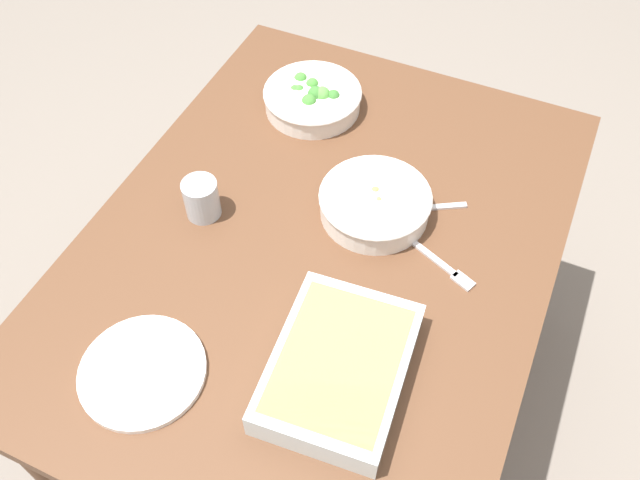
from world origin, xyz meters
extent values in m
plane|color=slate|center=(0.00, 0.00, 0.00)|extent=(6.00, 6.00, 0.00)
cube|color=brown|center=(0.00, 0.00, 0.72)|extent=(1.20, 0.90, 0.04)
cylinder|color=brown|center=(-0.54, -0.39, 0.35)|extent=(0.06, 0.06, 0.70)
cylinder|color=brown|center=(0.54, -0.39, 0.35)|extent=(0.06, 0.06, 0.70)
cylinder|color=brown|center=(-0.54, 0.39, 0.35)|extent=(0.06, 0.06, 0.70)
cylinder|color=white|center=(-0.11, 0.07, 0.77)|extent=(0.22, 0.22, 0.05)
torus|color=white|center=(-0.11, 0.07, 0.79)|extent=(0.23, 0.23, 0.01)
cylinder|color=#B2844C|center=(-0.11, 0.07, 0.77)|extent=(0.18, 0.18, 0.03)
sphere|color=silver|center=(-0.10, 0.07, 0.79)|extent=(0.02, 0.02, 0.02)
sphere|color=silver|center=(-0.10, 0.08, 0.79)|extent=(0.02, 0.02, 0.02)
sphere|color=silver|center=(-0.16, 0.07, 0.79)|extent=(0.02, 0.02, 0.02)
sphere|color=#B2844C|center=(-0.10, 0.09, 0.79)|extent=(0.01, 0.01, 0.01)
sphere|color=#B2844C|center=(-0.10, 0.08, 0.79)|extent=(0.02, 0.02, 0.02)
sphere|color=#B2844C|center=(-0.13, 0.07, 0.79)|extent=(0.02, 0.02, 0.02)
cylinder|color=white|center=(-0.36, -0.18, 0.77)|extent=(0.22, 0.22, 0.05)
torus|color=white|center=(-0.36, -0.18, 0.79)|extent=(0.23, 0.23, 0.01)
cylinder|color=#8CB272|center=(-0.36, -0.18, 0.77)|extent=(0.18, 0.18, 0.02)
sphere|color=#569E42|center=(-0.36, -0.18, 0.78)|extent=(0.02, 0.02, 0.02)
sphere|color=#3D7A33|center=(-0.35, -0.17, 0.79)|extent=(0.04, 0.04, 0.04)
sphere|color=#569E42|center=(-0.36, -0.16, 0.79)|extent=(0.03, 0.03, 0.03)
sphere|color=#478C38|center=(-0.32, -0.17, 0.79)|extent=(0.03, 0.03, 0.03)
sphere|color=#478C38|center=(-0.35, -0.22, 0.78)|extent=(0.02, 0.02, 0.02)
sphere|color=#3D7A33|center=(-0.36, -0.13, 0.79)|extent=(0.03, 0.03, 0.03)
sphere|color=#478C38|center=(-0.38, -0.19, 0.79)|extent=(0.03, 0.03, 0.03)
sphere|color=#569E42|center=(-0.35, -0.16, 0.79)|extent=(0.03, 0.03, 0.03)
sphere|color=#478C38|center=(-0.39, -0.22, 0.79)|extent=(0.03, 0.03, 0.03)
sphere|color=#478C38|center=(-0.35, -0.21, 0.78)|extent=(0.02, 0.02, 0.02)
sphere|color=#569E42|center=(-0.39, -0.23, 0.78)|extent=(0.02, 0.02, 0.02)
sphere|color=#569E42|center=(-0.35, -0.15, 0.79)|extent=(0.04, 0.04, 0.04)
sphere|color=#3D7A33|center=(-0.36, -0.17, 0.79)|extent=(0.03, 0.03, 0.03)
cube|color=silver|center=(0.26, 0.15, 0.77)|extent=(0.32, 0.24, 0.06)
cube|color=#DBAD56|center=(0.26, 0.15, 0.78)|extent=(0.28, 0.21, 0.04)
cylinder|color=#B2BCC6|center=(0.03, -0.25, 0.78)|extent=(0.07, 0.07, 0.08)
cylinder|color=black|center=(0.03, -0.25, 0.77)|extent=(0.06, 0.06, 0.05)
cylinder|color=white|center=(0.39, -0.16, 0.75)|extent=(0.22, 0.22, 0.01)
cube|color=silver|center=(-0.17, 0.18, 0.74)|extent=(0.08, 0.13, 0.01)
ellipsoid|color=silver|center=(-0.13, 0.11, 0.75)|extent=(0.04, 0.05, 0.01)
cube|color=silver|center=(-0.05, 0.21, 0.74)|extent=(0.07, 0.13, 0.01)
cube|color=silver|center=(-0.02, 0.29, 0.74)|extent=(0.04, 0.05, 0.01)
camera|label=1|loc=(0.75, 0.34, 1.79)|focal=37.58mm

